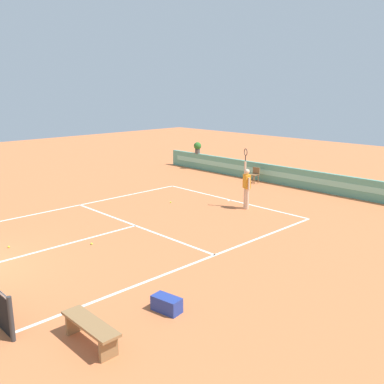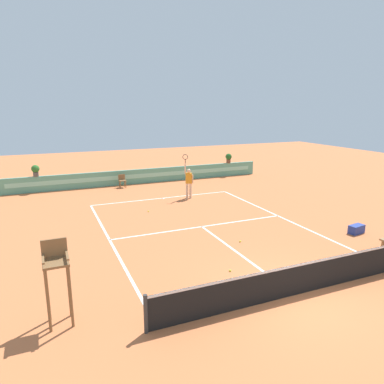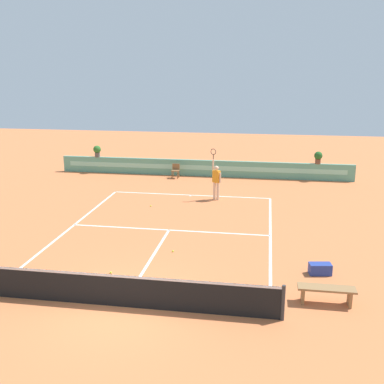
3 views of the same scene
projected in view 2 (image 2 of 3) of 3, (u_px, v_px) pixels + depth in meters
name	position (u px, v px, depth m)	size (l,w,h in m)	color
ground_plane	(206.00, 229.00, 15.49)	(60.00, 60.00, 0.00)	#C66B3D
court_lines	(199.00, 224.00, 16.13)	(8.32, 11.94, 0.01)	white
net	(297.00, 279.00, 10.01)	(8.92, 0.10, 1.00)	#333333
back_wall_barrier	(142.00, 176.00, 24.65)	(18.00, 0.21, 1.00)	#599E84
umpire_chair	(57.00, 273.00, 8.56)	(0.60, 0.60, 2.14)	brown
ball_kid_chair	(122.00, 180.00, 23.41)	(0.44, 0.44, 0.85)	brown
gear_bag	(356.00, 229.00, 15.00)	(0.70, 0.36, 0.36)	navy
tennis_player	(189.00, 181.00, 20.50)	(0.57, 0.36, 2.58)	beige
tennis_ball_near_baseline	(148.00, 211.00, 18.05)	(0.07, 0.07, 0.07)	#CCE033
tennis_ball_mid_court	(230.00, 271.00, 11.55)	(0.07, 0.07, 0.07)	#CCE033
tennis_ball_by_sideline	(240.00, 241.00, 14.05)	(0.07, 0.07, 0.07)	#CCE033
potted_plant_far_right	(229.00, 158.00, 27.05)	(0.48, 0.48, 0.72)	brown
potted_plant_far_left	(35.00, 170.00, 21.86)	(0.48, 0.48, 0.72)	#514C47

